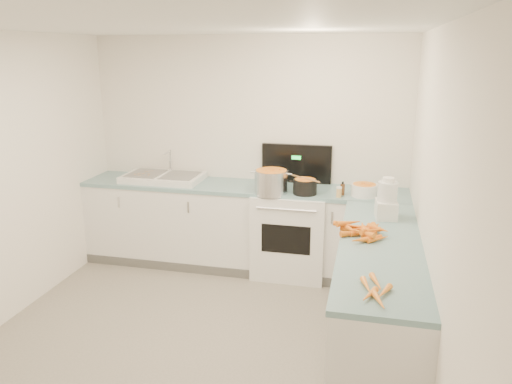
% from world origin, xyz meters
% --- Properties ---
extents(floor, '(3.50, 4.00, 0.00)m').
position_xyz_m(floor, '(0.00, 0.00, 0.00)').
color(floor, gray).
rests_on(floor, ground).
extents(ceiling, '(3.50, 4.00, 0.00)m').
position_xyz_m(ceiling, '(0.00, 0.00, 2.50)').
color(ceiling, white).
rests_on(ceiling, ground).
extents(wall_back, '(3.50, 0.00, 2.50)m').
position_xyz_m(wall_back, '(0.00, 2.00, 1.25)').
color(wall_back, white).
rests_on(wall_back, ground).
extents(wall_right, '(0.00, 4.00, 2.50)m').
position_xyz_m(wall_right, '(1.75, 0.00, 1.25)').
color(wall_right, white).
rests_on(wall_right, ground).
extents(counter_back, '(3.50, 0.62, 0.94)m').
position_xyz_m(counter_back, '(0.00, 1.70, 0.47)').
color(counter_back, white).
rests_on(counter_back, ground).
extents(counter_right, '(0.62, 2.20, 0.94)m').
position_xyz_m(counter_right, '(1.45, 0.30, 0.47)').
color(counter_right, white).
rests_on(counter_right, ground).
extents(stove, '(0.76, 0.65, 1.36)m').
position_xyz_m(stove, '(0.55, 1.69, 0.47)').
color(stove, white).
rests_on(stove, ground).
extents(sink, '(0.86, 0.52, 0.31)m').
position_xyz_m(sink, '(-0.90, 1.70, 0.98)').
color(sink, white).
rests_on(sink, counter_back).
extents(steel_pot, '(0.38, 0.38, 0.25)m').
position_xyz_m(steel_pot, '(0.36, 1.51, 1.05)').
color(steel_pot, silver).
rests_on(steel_pot, stove).
extents(black_pot, '(0.26, 0.26, 0.17)m').
position_xyz_m(black_pot, '(0.71, 1.52, 1.01)').
color(black_pot, black).
rests_on(black_pot, stove).
extents(wooden_spoon, '(0.32, 0.25, 0.02)m').
position_xyz_m(wooden_spoon, '(0.71, 1.52, 1.10)').
color(wooden_spoon, '#AD7A47').
rests_on(wooden_spoon, black_pot).
extents(mixing_bowl, '(0.33, 0.33, 0.12)m').
position_xyz_m(mixing_bowl, '(1.29, 1.59, 1.00)').
color(mixing_bowl, white).
rests_on(mixing_bowl, counter_back).
extents(extract_bottle, '(0.05, 0.05, 0.11)m').
position_xyz_m(extract_bottle, '(1.08, 1.57, 1.00)').
color(extract_bottle, '#593319').
rests_on(extract_bottle, counter_back).
extents(spice_jar, '(0.05, 0.05, 0.09)m').
position_xyz_m(spice_jar, '(1.05, 1.48, 0.98)').
color(spice_jar, '#E5B266').
rests_on(spice_jar, counter_back).
extents(food_processor, '(0.20, 0.23, 0.36)m').
position_xyz_m(food_processor, '(1.49, 0.93, 1.09)').
color(food_processor, white).
rests_on(food_processor, counter_right).
extents(carrot_pile, '(0.44, 0.47, 0.09)m').
position_xyz_m(carrot_pile, '(1.31, 0.46, 0.98)').
color(carrot_pile, orange).
rests_on(carrot_pile, counter_right).
extents(peeled_carrots, '(0.20, 0.43, 0.04)m').
position_xyz_m(peeled_carrots, '(1.41, -0.53, 0.96)').
color(peeled_carrots, orange).
rests_on(peeled_carrots, counter_right).
extents(peelings, '(0.19, 0.26, 0.01)m').
position_xyz_m(peelings, '(-1.12, 1.67, 1.02)').
color(peelings, tan).
rests_on(peelings, sink).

